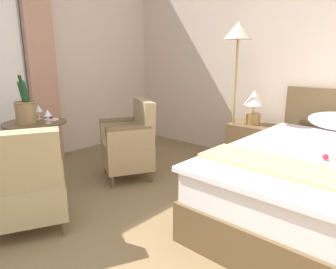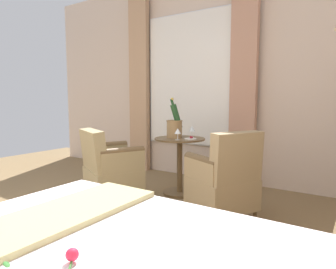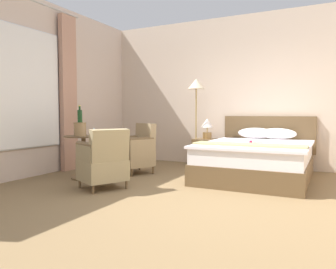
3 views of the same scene
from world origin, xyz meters
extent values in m
cube|color=tan|center=(-3.12, 0.90, 1.45)|extent=(0.10, 0.36, 2.90)
cube|color=brown|center=(0.24, 1.66, 0.16)|extent=(1.65, 2.17, 0.32)
cube|color=tan|center=(0.24, 1.06, 0.61)|extent=(1.65, 0.39, 0.03)
sphere|color=#DB2342|center=(0.19, 1.45, 0.63)|extent=(0.05, 0.05, 0.05)
cube|color=brown|center=(-0.90, 2.44, 0.28)|extent=(0.49, 0.45, 0.57)
sphere|color=tan|center=(-0.64, 2.44, 0.41)|extent=(0.02, 0.02, 0.02)
cylinder|color=olive|center=(-0.90, 2.44, 0.64)|extent=(0.18, 0.18, 0.13)
cylinder|color=tan|center=(-0.90, 2.44, 0.75)|extent=(0.02, 0.02, 0.10)
cone|color=silver|center=(-0.90, 2.44, 0.89)|extent=(0.24, 0.24, 0.18)
cylinder|color=#9F8349|center=(-1.08, 2.30, 0.01)|extent=(0.28, 0.28, 0.03)
cylinder|color=#9F8349|center=(-1.08, 2.30, 0.80)|extent=(0.03, 0.03, 1.54)
cone|color=beige|center=(-1.08, 2.30, 1.67)|extent=(0.33, 0.33, 0.20)
cylinder|color=brown|center=(-2.32, 0.38, 0.01)|extent=(0.42, 0.42, 0.03)
cylinder|color=brown|center=(-2.32, 0.38, 0.35)|extent=(0.07, 0.07, 0.69)
cylinder|color=brown|center=(-2.32, 0.38, 0.70)|extent=(0.63, 0.63, 0.02)
cylinder|color=#947349|center=(-2.32, 0.30, 0.82)|extent=(0.19, 0.19, 0.21)
torus|color=#947349|center=(-2.32, 0.30, 0.93)|extent=(0.21, 0.21, 0.02)
cylinder|color=white|center=(-2.32, 0.30, 0.91)|extent=(0.17, 0.17, 0.03)
cylinder|color=#1E4723|center=(-2.33, 0.32, 0.98)|extent=(0.13, 0.14, 0.32)
cylinder|color=#193D1E|center=(-2.30, 0.28, 1.16)|extent=(0.05, 0.05, 0.08)
sphere|color=gold|center=(-2.30, 0.28, 1.20)|extent=(0.04, 0.04, 0.04)
cylinder|color=white|center=(-2.16, 0.45, 0.72)|extent=(0.06, 0.06, 0.01)
cylinder|color=white|center=(-2.16, 0.45, 0.75)|extent=(0.01, 0.01, 0.07)
cone|color=white|center=(-2.16, 0.45, 0.82)|extent=(0.08, 0.08, 0.07)
cylinder|color=white|center=(-2.43, 0.49, 0.72)|extent=(0.06, 0.06, 0.01)
cylinder|color=white|center=(-2.43, 0.49, 0.76)|extent=(0.01, 0.01, 0.08)
cone|color=white|center=(-2.43, 0.49, 0.83)|extent=(0.08, 0.08, 0.07)
cylinder|color=white|center=(-2.29, 0.55, 0.72)|extent=(0.15, 0.15, 0.01)
sphere|color=maroon|center=(-2.30, 0.57, 0.74)|extent=(0.02, 0.02, 0.02)
sphere|color=maroon|center=(-2.30, 0.55, 0.74)|extent=(0.03, 0.03, 0.03)
cylinder|color=brown|center=(-2.11, 1.09, 0.07)|extent=(0.04, 0.04, 0.14)
cylinder|color=brown|center=(-1.70, 0.87, 0.07)|extent=(0.04, 0.04, 0.14)
cylinder|color=brown|center=(-1.91, 1.48, 0.07)|extent=(0.04, 0.04, 0.14)
cylinder|color=brown|center=(-1.49, 1.26, 0.07)|extent=(0.04, 0.04, 0.14)
cube|color=tan|center=(-1.80, 1.17, 0.29)|extent=(0.73, 0.71, 0.29)
cube|color=tan|center=(-1.71, 1.36, 0.67)|extent=(0.53, 0.37, 0.47)
cube|color=tan|center=(-2.01, 1.26, 0.53)|extent=(0.30, 0.46, 0.20)
cylinder|color=brown|center=(-2.01, 1.26, 0.63)|extent=(0.30, 0.46, 0.09)
cube|color=tan|center=(-1.61, 1.05, 0.53)|extent=(0.30, 0.46, 0.20)
cylinder|color=brown|center=(-1.61, 1.05, 0.63)|extent=(0.30, 0.46, 0.09)
cylinder|color=brown|center=(-1.68, 0.27, 0.06)|extent=(0.04, 0.04, 0.12)
cylinder|color=brown|center=(-1.27, 0.06, 0.06)|extent=(0.04, 0.04, 0.12)
cube|color=tan|center=(-1.59, -0.06, 0.27)|extent=(0.74, 0.77, 0.29)
cube|color=tan|center=(-1.39, -0.16, 0.64)|extent=(0.39, 0.58, 0.46)
cube|color=tan|center=(-1.50, 0.16, 0.53)|extent=(0.48, 0.30, 0.23)
cylinder|color=brown|center=(-1.50, 0.16, 0.64)|extent=(0.48, 0.30, 0.09)
camera|label=1|loc=(0.74, -0.95, 1.35)|focal=32.00mm
camera|label=2|loc=(0.85, 2.31, 1.18)|focal=32.00mm
camera|label=3|loc=(1.32, -3.82, 1.07)|focal=35.00mm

